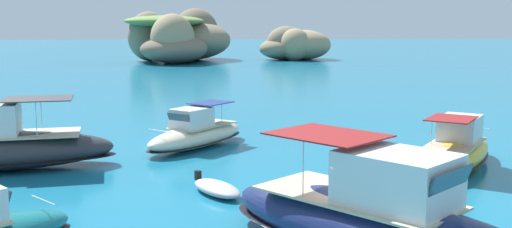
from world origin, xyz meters
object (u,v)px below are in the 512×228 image
object	(u,v)px
islet_large	(180,39)
dinghy_tender	(217,188)
motorboat_yellow	(457,151)
motorboat_navy	(380,223)
motorboat_cream	(196,134)
islet_small	(296,46)

from	to	relation	value
islet_large	dinghy_tender	world-z (taller)	islet_large
islet_large	dinghy_tender	size ratio (longest dim) A/B	9.11
motorboat_yellow	motorboat_navy	distance (m)	11.29
islet_large	dinghy_tender	bearing A→B (deg)	-87.75
islet_large	dinghy_tender	distance (m)	75.95
motorboat_yellow	motorboat_cream	xyz separation A→B (m)	(-10.90, 5.28, -0.06)
islet_large	islet_small	world-z (taller)	islet_large
islet_large	motorboat_navy	xyz separation A→B (m)	(6.94, -82.27, -2.51)
motorboat_yellow	motorboat_navy	xyz separation A→B (m)	(-6.23, -9.41, 0.25)
motorboat_yellow	motorboat_navy	size ratio (longest dim) A/B	0.76
islet_large	motorboat_navy	size ratio (longest dim) A/B	2.71
motorboat_navy	dinghy_tender	world-z (taller)	motorboat_navy
motorboat_cream	dinghy_tender	size ratio (longest dim) A/B	2.29
islet_small	dinghy_tender	world-z (taller)	islet_small
motorboat_yellow	motorboat_cream	world-z (taller)	motorboat_yellow
dinghy_tender	islet_large	bearing A→B (deg)	92.25
motorboat_cream	motorboat_navy	bearing A→B (deg)	-72.37
islet_large	islet_small	bearing A→B (deg)	3.28
motorboat_yellow	dinghy_tender	xyz separation A→B (m)	(-10.19, -2.95, -0.51)
islet_small	dinghy_tender	bearing A→B (deg)	-101.52
dinghy_tender	islet_small	bearing A→B (deg)	78.48
motorboat_navy	islet_small	bearing A→B (deg)	82.00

